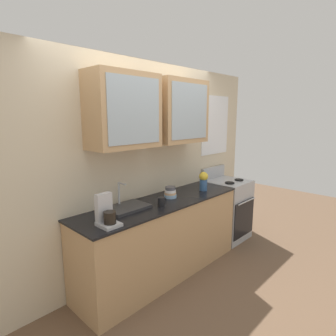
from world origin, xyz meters
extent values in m
plane|color=brown|center=(0.00, 0.00, 0.00)|extent=(10.00, 10.00, 0.00)
cube|color=beige|center=(0.00, 0.35, 1.25)|extent=(4.21, 0.10, 2.50)
cube|color=tan|center=(-0.42, 0.13, 1.92)|extent=(0.75, 0.35, 0.76)
cube|color=#9EADB7|center=(-0.42, -0.05, 1.92)|extent=(0.64, 0.01, 0.64)
cube|color=tan|center=(0.42, 0.13, 1.92)|extent=(0.75, 0.35, 0.76)
cube|color=#9EADB7|center=(0.42, -0.05, 1.92)|extent=(0.64, 0.01, 0.64)
cube|color=white|center=(1.46, 0.30, 1.73)|extent=(0.68, 0.01, 0.89)
cube|color=tan|center=(0.00, 0.00, 0.44)|extent=(2.16, 0.59, 0.89)
cube|color=black|center=(0.00, 0.00, 0.89)|extent=(2.19, 0.61, 0.02)
cube|color=#ADAFB5|center=(1.41, 0.00, 0.45)|extent=(0.59, 0.58, 0.90)
cube|color=black|center=(1.41, -0.29, 0.38)|extent=(0.54, 0.01, 0.54)
cylinder|color=#ADAFB5|center=(1.41, -0.32, 0.65)|extent=(0.47, 0.02, 0.02)
cube|color=#ADAFB5|center=(1.41, 0.27, 0.99)|extent=(0.56, 0.04, 0.18)
cylinder|color=black|center=(1.28, -0.11, 0.91)|extent=(0.14, 0.14, 0.02)
cylinder|color=black|center=(1.55, -0.11, 0.91)|extent=(0.13, 0.13, 0.02)
cube|color=#2D2D30|center=(-0.45, 0.09, 0.92)|extent=(0.45, 0.32, 0.03)
cylinder|color=#ADAFB5|center=(-0.45, 0.22, 1.05)|extent=(0.02, 0.02, 0.24)
cylinder|color=#ADAFB5|center=(-0.45, 0.16, 1.17)|extent=(0.02, 0.12, 0.02)
cylinder|color=#8CB7E0|center=(0.18, 0.04, 0.92)|extent=(0.15, 0.15, 0.04)
cylinder|color=#E0AD7F|center=(0.18, 0.04, 0.95)|extent=(0.14, 0.14, 0.04)
cylinder|color=white|center=(0.18, 0.04, 0.98)|extent=(0.13, 0.13, 0.04)
cylinder|color=#4C4C54|center=(0.18, 0.04, 1.02)|extent=(0.12, 0.12, 0.05)
cylinder|color=#33598C|center=(0.71, -0.06, 0.98)|extent=(0.10, 0.10, 0.15)
sphere|color=yellow|center=(0.71, -0.06, 1.09)|extent=(0.12, 0.12, 0.12)
cylinder|color=black|center=(-0.12, -0.10, 0.95)|extent=(0.08, 0.08, 0.10)
torus|color=black|center=(-0.07, -0.10, 0.96)|extent=(0.06, 0.01, 0.06)
cube|color=#B7B7BC|center=(-0.84, -0.16, 0.92)|extent=(0.17, 0.20, 0.03)
cylinder|color=black|center=(-0.84, -0.18, 0.99)|extent=(0.11, 0.11, 0.11)
cube|color=#B7B7BC|center=(-0.84, -0.09, 1.06)|extent=(0.15, 0.06, 0.26)
camera|label=1|loc=(-2.18, -2.17, 1.88)|focal=29.75mm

